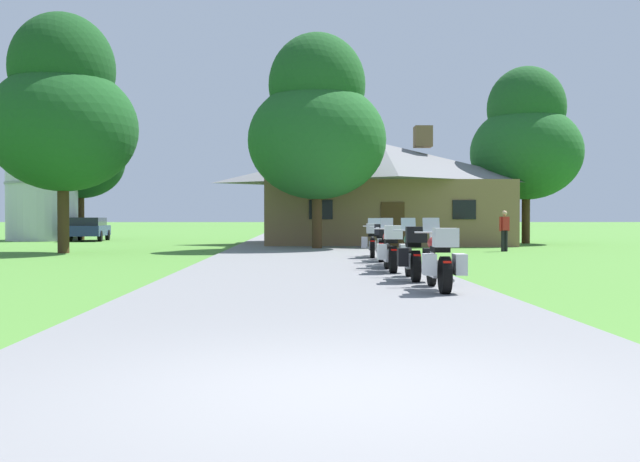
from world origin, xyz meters
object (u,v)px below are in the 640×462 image
parked_navy_suv_far_left (89,228)px  motorcycle_red_third_in_row (391,249)px  motorcycle_silver_farthest_in_row (373,241)px  motorcycle_red_nearest_to_camera (440,260)px  bystander_red_shirt_near_lodge (504,229)px  motorcycle_white_fifth_in_row (381,242)px  tree_left_far (80,151)px  tree_by_lodge_front (317,124)px  tree_right_of_lodge (526,139)px  motorcycle_white_fourth_in_row (387,245)px  metal_silo_distant (42,175)px  tree_left_near (63,111)px  motorcycle_green_second_in_row (413,254)px

parked_navy_suv_far_left → motorcycle_red_third_in_row: bearing=-66.9°
motorcycle_silver_farthest_in_row → motorcycle_red_nearest_to_camera: bearing=-83.9°
motorcycle_silver_farthest_in_row → bystander_red_shirt_near_lodge: size_ratio=1.25×
motorcycle_white_fifth_in_row → tree_left_far: bearing=129.2°
tree_by_lodge_front → parked_navy_suv_far_left: size_ratio=1.96×
tree_right_of_lodge → motorcycle_white_fifth_in_row: bearing=-119.9°
motorcycle_red_third_in_row → motorcycle_white_fourth_in_row: 2.15m
tree_right_of_lodge → motorcycle_red_nearest_to_camera: bearing=-110.5°
motorcycle_silver_farthest_in_row → tree_by_lodge_front: size_ratio=0.22×
motorcycle_white_fourth_in_row → motorcycle_red_nearest_to_camera: bearing=-81.8°
bystander_red_shirt_near_lodge → metal_silo_distant: size_ratio=0.21×
motorcycle_red_nearest_to_camera → motorcycle_white_fifth_in_row: bearing=91.5°
tree_by_lodge_front → tree_left_near: size_ratio=1.01×
tree_by_lodge_front → tree_left_far: (-14.58, 15.10, 0.20)m
tree_left_near → tree_right_of_lodge: bearing=26.1°
motorcycle_silver_farthest_in_row → tree_left_near: 13.30m
tree_right_of_lodge → tree_left_far: (-26.06, 7.71, 0.02)m
tree_left_far → metal_silo_distant: 3.04m
motorcycle_white_fourth_in_row → tree_right_of_lodge: size_ratio=0.22×
motorcycle_red_nearest_to_camera → motorcycle_red_third_in_row: 4.73m
parked_navy_suv_far_left → tree_left_near: bearing=-83.5°
motorcycle_red_nearest_to_camera → motorcycle_red_third_in_row: size_ratio=1.00×
motorcycle_red_third_in_row → tree_right_of_lodge: bearing=66.1°
tree_left_far → motorcycle_silver_farthest_in_row: bearing=-54.3°
motorcycle_green_second_in_row → tree_right_of_lodge: bearing=70.3°
tree_left_far → motorcycle_red_third_in_row: bearing=-61.3°
motorcycle_red_third_in_row → tree_left_far: size_ratio=0.22×
motorcycle_green_second_in_row → parked_navy_suv_far_left: size_ratio=0.44×
tree_by_lodge_front → tree_left_near: bearing=-162.6°
motorcycle_white_fifth_in_row → tree_by_lodge_front: 10.94m
motorcycle_red_third_in_row → tree_left_far: (-15.99, 29.20, 5.02)m
bystander_red_shirt_near_lodge → tree_right_of_lodge: size_ratio=0.17×
motorcycle_red_third_in_row → bystander_red_shirt_near_lodge: size_ratio=1.25×
motorcycle_white_fourth_in_row → tree_left_near: bearing=149.8°
motorcycle_red_third_in_row → motorcycle_white_fourth_in_row: bearing=86.6°
motorcycle_red_nearest_to_camera → motorcycle_white_fourth_in_row: bearing=92.2°
motorcycle_green_second_in_row → metal_silo_distant: 34.92m
motorcycle_red_nearest_to_camera → bystander_red_shirt_near_lodge: size_ratio=1.25×
metal_silo_distant → tree_left_near: bearing=-68.5°
motorcycle_white_fourth_in_row → motorcycle_white_fifth_in_row: bearing=95.1°
motorcycle_white_fourth_in_row → parked_navy_suv_far_left: (-14.89, 24.41, 0.16)m
motorcycle_red_nearest_to_camera → motorcycle_silver_farthest_in_row: size_ratio=1.00×
motorcycle_white_fifth_in_row → bystander_red_shirt_near_lodge: bearing=57.7°
motorcycle_green_second_in_row → motorcycle_white_fifth_in_row: (0.11, 6.84, 0.01)m
motorcycle_silver_farthest_in_row → tree_right_of_lodge: bearing=62.6°
bystander_red_shirt_near_lodge → tree_left_far: bearing=111.8°
tree_by_lodge_front → tree_left_far: tree_by_lodge_front is taller
bystander_red_shirt_near_lodge → tree_left_near: bearing=152.7°
metal_silo_distant → tree_right_of_lodge: bearing=-11.9°
motorcycle_green_second_in_row → parked_navy_suv_far_left: (-14.87, 28.97, 0.17)m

